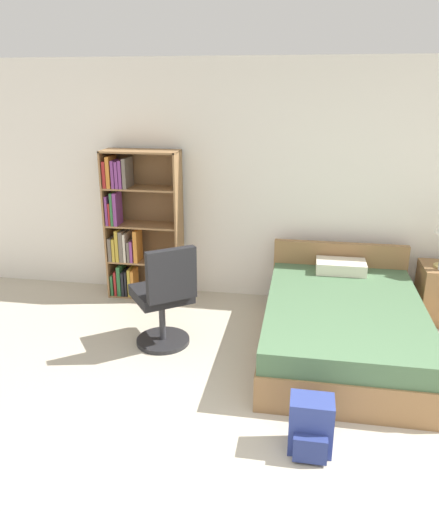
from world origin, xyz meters
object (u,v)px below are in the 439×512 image
bed (343,324)px  office_chair (165,298)px  bookshelf (134,227)px  backpack_blue (311,427)px

bed → office_chair: (-1.60, -0.25, 0.24)m
office_chair → bookshelf: bearing=120.2°
bed → office_chair: office_chair is taller
bed → bookshelf: bearing=158.4°
bookshelf → bed: size_ratio=0.80×
bed → office_chair: bearing=-171.1°
bookshelf → backpack_blue: bookshelf is taller
bookshelf → backpack_blue: bearing=-49.6°
bookshelf → office_chair: 1.37m
bed → office_chair: 1.64m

